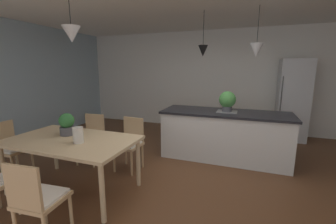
{
  "coord_description": "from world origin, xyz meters",
  "views": [
    {
      "loc": [
        0.71,
        -2.95,
        1.69
      ],
      "look_at": [
        -0.56,
        0.5,
        0.95
      ],
      "focal_mm": 23.34,
      "sensor_mm": 36.0,
      "label": 1
    }
  ],
  "objects": [
    {
      "name": "ground_plane",
      "position": [
        0.0,
        0.0,
        -0.02
      ],
      "size": [
        10.0,
        8.4,
        0.04
      ],
      "primitive_type": "cube",
      "color": "brown"
    },
    {
      "name": "wall_back_kitchen",
      "position": [
        0.0,
        3.26,
        1.35
      ],
      "size": [
        10.0,
        0.12,
        2.7
      ],
      "primitive_type": "cube",
      "color": "white",
      "rests_on": "ground_plane"
    },
    {
      "name": "dining_table",
      "position": [
        -1.5,
        -0.75,
        0.68
      ],
      "size": [
        1.74,
        0.99,
        0.75
      ],
      "color": "#D1B284",
      "rests_on": "ground_plane"
    },
    {
      "name": "chair_far_left",
      "position": [
        -1.89,
        0.11,
        0.47
      ],
      "size": [
        0.43,
        0.43,
        0.87
      ],
      "color": "tan",
      "rests_on": "ground_plane"
    },
    {
      "name": "chair_near_right",
      "position": [
        -1.1,
        -1.62,
        0.47
      ],
      "size": [
        0.43,
        0.43,
        0.87
      ],
      "color": "tan",
      "rests_on": "ground_plane"
    },
    {
      "name": "chair_far_right",
      "position": [
        -1.1,
        0.11,
        0.47
      ],
      "size": [
        0.42,
        0.42,
        0.87
      ],
      "color": "tan",
      "rests_on": "ground_plane"
    },
    {
      "name": "chair_window_end",
      "position": [
        -2.74,
        -0.76,
        0.47
      ],
      "size": [
        0.43,
        0.43,
        0.87
      ],
      "color": "tan",
      "rests_on": "ground_plane"
    },
    {
      "name": "kitchen_island",
      "position": [
        0.34,
        1.14,
        0.46
      ],
      "size": [
        2.33,
        0.84,
        0.91
      ],
      "color": "silver",
      "rests_on": "ground_plane"
    },
    {
      "name": "refrigerator",
      "position": [
        1.71,
        2.86,
        0.95
      ],
      "size": [
        0.65,
        0.67,
        1.9
      ],
      "color": "silver",
      "rests_on": "ground_plane"
    },
    {
      "name": "pendant_over_table",
      "position": [
        -1.44,
        -0.65,
        2.11
      ],
      "size": [
        0.23,
        0.23,
        0.69
      ],
      "color": "black"
    },
    {
      "name": "pendant_over_island_main",
      "position": [
        -0.11,
        1.14,
        2.0
      ],
      "size": [
        0.18,
        0.18,
        0.8
      ],
      "color": "black"
    },
    {
      "name": "pendant_over_island_aux",
      "position": [
        0.79,
        1.14,
        1.99
      ],
      "size": [
        0.22,
        0.22,
        0.83
      ],
      "color": "black"
    },
    {
      "name": "potted_plant_on_island",
      "position": [
        0.36,
        1.14,
        1.11
      ],
      "size": [
        0.3,
        0.3,
        0.38
      ],
      "color": "#4C4C51",
      "rests_on": "kitchen_island"
    },
    {
      "name": "potted_plant_on_table",
      "position": [
        -1.69,
        -0.61,
        0.91
      ],
      "size": [
        0.21,
        0.21,
        0.32
      ],
      "color": "#4C4C51",
      "rests_on": "dining_table"
    },
    {
      "name": "vase_on_dining_table",
      "position": [
        -1.29,
        -0.83,
        0.85
      ],
      "size": [
        0.13,
        0.13,
        0.21
      ],
      "color": "silver",
      "rests_on": "dining_table"
    }
  ]
}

